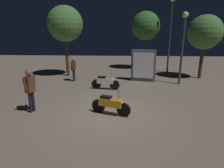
# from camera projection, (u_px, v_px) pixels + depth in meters

# --- Properties ---
(ground_plane) EXTENTS (40.00, 40.00, 0.00)m
(ground_plane) POSITION_uv_depth(u_px,v_px,m) (110.00, 113.00, 7.82)
(ground_plane) COLOR #756656
(motorcycle_orange_foreground) EXTENTS (1.60, 0.65, 1.11)m
(motorcycle_orange_foreground) POSITION_uv_depth(u_px,v_px,m) (111.00, 104.00, 7.57)
(motorcycle_orange_foreground) COLOR black
(motorcycle_orange_foreground) RESTS_ON ground_plane
(motorcycle_white_parked_left) EXTENTS (1.66, 0.44, 1.11)m
(motorcycle_white_parked_left) POSITION_uv_depth(u_px,v_px,m) (105.00, 82.00, 10.98)
(motorcycle_white_parked_left) COLOR black
(motorcycle_white_parked_left) RESTS_ON ground_plane
(person_rider_beside) EXTENTS (0.34, 0.66, 1.78)m
(person_rider_beside) POSITION_uv_depth(u_px,v_px,m) (30.00, 87.00, 7.67)
(person_rider_beside) COLOR black
(person_rider_beside) RESTS_ON ground_plane
(person_bystander_far) EXTENTS (0.25, 0.66, 1.61)m
(person_bystander_far) POSITION_uv_depth(u_px,v_px,m) (74.00, 67.00, 12.72)
(person_bystander_far) COLOR black
(person_bystander_far) RESTS_ON ground_plane
(streetlamp_near) EXTENTS (0.36, 0.36, 5.82)m
(streetlamp_near) POSITION_uv_depth(u_px,v_px,m) (170.00, 27.00, 15.05)
(streetlamp_near) COLOR #38383D
(streetlamp_near) RESTS_ON ground_plane
(streetlamp_far) EXTENTS (0.36, 0.36, 4.39)m
(streetlamp_far) POSITION_uv_depth(u_px,v_px,m) (183.00, 39.00, 11.50)
(streetlamp_far) COLOR #38383D
(streetlamp_far) RESTS_ON ground_plane
(tree_left_bg) EXTENTS (2.33, 2.33, 4.39)m
(tree_left_bg) POSITION_uv_depth(u_px,v_px,m) (205.00, 32.00, 13.00)
(tree_left_bg) COLOR #4C331E
(tree_left_bg) RESTS_ON ground_plane
(tree_center_bg) EXTENTS (2.54, 2.54, 5.08)m
(tree_center_bg) POSITION_uv_depth(u_px,v_px,m) (65.00, 24.00, 13.63)
(tree_center_bg) COLOR #4C331E
(tree_center_bg) RESTS_ON ground_plane
(tree_right_bg) EXTENTS (2.44, 2.44, 4.98)m
(tree_right_bg) POSITION_uv_depth(u_px,v_px,m) (146.00, 26.00, 16.37)
(tree_right_bg) COLOR #4C331E
(tree_right_bg) RESTS_ON ground_plane
(kiosk_billboard) EXTENTS (1.67, 0.83, 2.10)m
(kiosk_billboard) POSITION_uv_depth(u_px,v_px,m) (143.00, 66.00, 12.78)
(kiosk_billboard) COLOR #595960
(kiosk_billboard) RESTS_ON ground_plane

